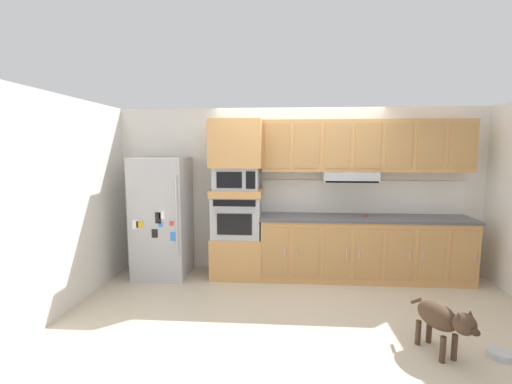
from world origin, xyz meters
name	(u,v)px	position (x,y,z in m)	size (l,w,h in m)	color
ground_plane	(300,297)	(0.00, 0.00, 0.00)	(9.60, 9.60, 0.00)	beige
back_kitchen_wall	(298,190)	(0.00, 1.11, 1.25)	(6.20, 0.12, 2.50)	silver
side_panel_left	(84,198)	(-2.80, 0.00, 1.25)	(0.12, 7.10, 2.50)	silver
refrigerator	(162,217)	(-2.01, 0.68, 0.88)	(0.76, 0.73, 1.76)	#ADADB2
oven_base_cabinet	(237,256)	(-0.91, 0.75, 0.30)	(0.74, 0.62, 0.60)	tan
built_in_oven	(237,216)	(-0.91, 0.75, 0.90)	(0.70, 0.62, 0.60)	#A8AAAF
appliance_mid_shelf	(237,193)	(-0.91, 0.75, 1.25)	(0.74, 0.62, 0.10)	tan
microwave	(237,178)	(-0.91, 0.75, 1.46)	(0.64, 0.54, 0.32)	#A8AAAF
appliance_upper_cabinet	(237,144)	(-0.91, 0.75, 1.96)	(0.74, 0.62, 0.68)	tan
lower_cabinet_run	(363,249)	(0.94, 0.75, 0.44)	(2.95, 0.63, 0.88)	tan
countertop_slab	(364,218)	(0.94, 0.75, 0.90)	(2.99, 0.64, 0.04)	#4C4C51
backsplash_panel	(361,197)	(0.94, 1.04, 1.17)	(2.99, 0.02, 0.50)	silver
upper_cabinet_with_hood	(364,148)	(0.93, 0.87, 1.90)	(2.95, 0.48, 0.88)	tan
screwdriver	(367,216)	(0.98, 0.76, 0.93)	(0.15, 0.14, 0.03)	red
dog	(443,319)	(1.22, -1.20, 0.35)	(0.38, 0.76, 0.53)	#473323
dog_food_bowl	(500,354)	(1.75, -1.20, 0.03)	(0.20, 0.20, 0.06)	#B2B7BC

